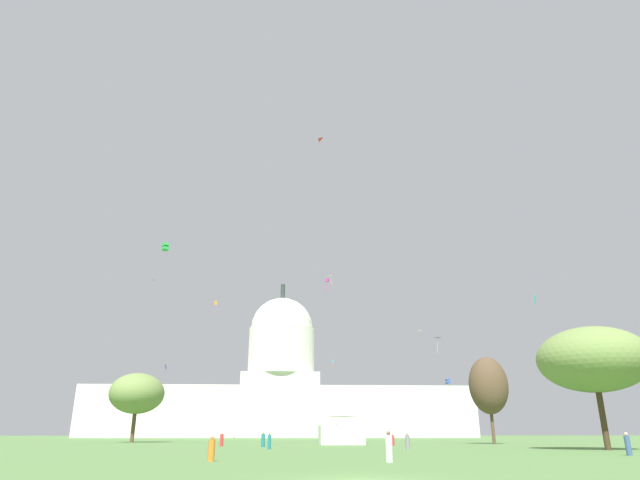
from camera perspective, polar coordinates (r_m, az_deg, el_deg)
ground_plane at (r=21.28m, az=4.46°, el=-24.01°), size 800.00×800.00×0.00m
capitol_building at (r=218.86m, az=-4.20°, el=-15.56°), size 148.29×26.19×60.03m
event_tent at (r=84.22m, az=2.25°, el=-18.62°), size 6.88×4.92×6.34m
tree_east_mid at (r=94.33m, az=17.38°, el=-14.46°), size 8.73×8.60×13.41m
tree_west_far at (r=109.98m, az=-18.78°, el=-15.11°), size 10.81×11.54×12.27m
tree_east_near at (r=64.85m, az=26.91°, el=-11.20°), size 12.29×11.85×12.30m
person_orange_back_right at (r=35.56m, az=-11.40°, el=-20.87°), size 0.56×0.56×1.50m
person_teal_lawn_far_right at (r=70.56m, az=-6.03°, el=-20.29°), size 0.64×0.64×1.78m
person_teal_front_center at (r=60.91m, az=-5.38°, el=-20.46°), size 0.51×0.51×1.64m
person_red_mid_right at (r=75.30m, az=-10.36°, el=-20.09°), size 0.62×0.62×1.69m
person_denim_near_tent at (r=49.67m, az=29.78°, el=-18.29°), size 0.51×0.51×1.67m
person_red_mid_center at (r=78.35m, az=7.71°, el=-20.26°), size 0.48×0.48×1.49m
person_grey_near_tree_west at (r=62.79m, az=9.25°, el=-20.29°), size 0.57×0.57×1.65m
person_white_edge_east at (r=34.12m, az=7.30°, el=-20.96°), size 0.48×0.48×1.73m
kite_pink_high at (r=162.08m, az=1.11°, el=-4.73°), size 0.61×0.58×1.09m
kite_gold_mid at (r=177.85m, az=10.54°, el=-9.50°), size 1.36×0.74×0.24m
kite_violet_mid at (r=164.98m, az=-16.01°, el=-12.82°), size 0.85×1.16×3.13m
kite_red_high at (r=107.91m, az=-0.22°, el=10.54°), size 1.17×1.75×0.32m
kite_cyan_mid at (r=193.17m, az=1.37°, el=-12.78°), size 0.46×0.59×2.69m
kite_yellow_high at (r=173.53m, az=1.20°, el=-3.97°), size 1.60×1.49×3.29m
kite_white_mid at (r=166.60m, az=-5.77°, el=-13.59°), size 0.31×0.68×3.86m
kite_green_mid at (r=88.30m, az=-16.03°, el=-0.71°), size 1.32×1.33×1.16m
kite_black_mid at (r=148.96m, az=12.30°, el=-10.24°), size 1.76×0.75×3.99m
kite_blue_low at (r=138.55m, az=13.37°, el=-14.34°), size 1.24×1.19×4.06m
kite_magenta_high at (r=133.17m, az=0.75°, el=-4.28°), size 0.98×0.95×3.36m
kite_turquoise_mid at (r=91.78m, az=21.74°, el=-5.83°), size 0.67×0.72×1.34m
kite_orange_high at (r=180.50m, az=-10.98°, el=-6.68°), size 0.78×0.19×4.51m
kite_pink_mid at (r=118.27m, az=-17.49°, el=-4.14°), size 1.05×1.87×0.39m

